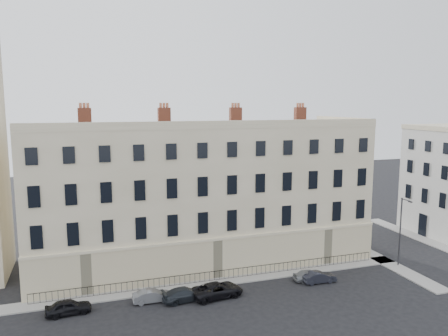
{
  "coord_description": "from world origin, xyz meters",
  "views": [
    {
      "loc": [
        -18.39,
        -33.94,
        17.41
      ],
      "look_at": [
        -4.0,
        10.0,
        10.58
      ],
      "focal_mm": 35.0,
      "sensor_mm": 36.0,
      "label": 1
    }
  ],
  "objects_px": {
    "car_c": "(185,294)",
    "car_f": "(319,277)",
    "car_b": "(152,296)",
    "car_e": "(309,275)",
    "car_d": "(217,290)",
    "car_a": "(68,307)",
    "streetlamp": "(401,229)"
  },
  "relations": [
    {
      "from": "car_c",
      "to": "car_f",
      "type": "distance_m",
      "value": 13.41
    },
    {
      "from": "car_b",
      "to": "car_f",
      "type": "height_order",
      "value": "car_b"
    },
    {
      "from": "car_e",
      "to": "car_c",
      "type": "bearing_deg",
      "value": 96.14
    },
    {
      "from": "car_b",
      "to": "car_f",
      "type": "distance_m",
      "value": 16.26
    },
    {
      "from": "car_b",
      "to": "car_d",
      "type": "distance_m",
      "value": 5.85
    },
    {
      "from": "car_a",
      "to": "streetlamp",
      "type": "distance_m",
      "value": 33.89
    },
    {
      "from": "car_a",
      "to": "car_d",
      "type": "bearing_deg",
      "value": -97.64
    },
    {
      "from": "car_b",
      "to": "streetlamp",
      "type": "bearing_deg",
      "value": -88.81
    },
    {
      "from": "car_c",
      "to": "car_f",
      "type": "bearing_deg",
      "value": -97.71
    },
    {
      "from": "car_c",
      "to": "car_e",
      "type": "height_order",
      "value": "car_c"
    },
    {
      "from": "car_a",
      "to": "car_e",
      "type": "distance_m",
      "value": 22.56
    },
    {
      "from": "car_b",
      "to": "car_d",
      "type": "height_order",
      "value": "car_d"
    },
    {
      "from": "car_c",
      "to": "car_f",
      "type": "height_order",
      "value": "car_c"
    },
    {
      "from": "car_d",
      "to": "car_a",
      "type": "bearing_deg",
      "value": 78.78
    },
    {
      "from": "car_c",
      "to": "car_b",
      "type": "bearing_deg",
      "value": 69.88
    },
    {
      "from": "car_a",
      "to": "car_b",
      "type": "relative_size",
      "value": 1.09
    },
    {
      "from": "car_b",
      "to": "car_e",
      "type": "distance_m",
      "value": 15.57
    },
    {
      "from": "car_d",
      "to": "streetlamp",
      "type": "relative_size",
      "value": 0.64
    },
    {
      "from": "car_a",
      "to": "car_d",
      "type": "height_order",
      "value": "car_d"
    },
    {
      "from": "car_b",
      "to": "streetlamp",
      "type": "height_order",
      "value": "streetlamp"
    },
    {
      "from": "car_b",
      "to": "car_f",
      "type": "xyz_separation_m",
      "value": [
        16.24,
        -0.87,
        -0.0
      ]
    },
    {
      "from": "car_a",
      "to": "streetlamp",
      "type": "relative_size",
      "value": 0.49
    },
    {
      "from": "car_a",
      "to": "car_c",
      "type": "relative_size",
      "value": 0.9
    },
    {
      "from": "car_d",
      "to": "car_e",
      "type": "bearing_deg",
      "value": -94.02
    },
    {
      "from": "car_d",
      "to": "car_c",
      "type": "bearing_deg",
      "value": 78.46
    },
    {
      "from": "streetlamp",
      "to": "car_f",
      "type": "bearing_deg",
      "value": -176.99
    },
    {
      "from": "car_a",
      "to": "car_c",
      "type": "xyz_separation_m",
      "value": [
        9.82,
        -0.54,
        -0.03
      ]
    },
    {
      "from": "car_a",
      "to": "car_f",
      "type": "xyz_separation_m",
      "value": [
        23.23,
        -0.74,
        -0.07
      ]
    },
    {
      "from": "car_c",
      "to": "streetlamp",
      "type": "distance_m",
      "value": 24.16
    },
    {
      "from": "car_c",
      "to": "car_e",
      "type": "relative_size",
      "value": 1.26
    },
    {
      "from": "car_d",
      "to": "car_e",
      "type": "distance_m",
      "value": 9.81
    },
    {
      "from": "car_a",
      "to": "car_d",
      "type": "distance_m",
      "value": 12.8
    }
  ]
}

